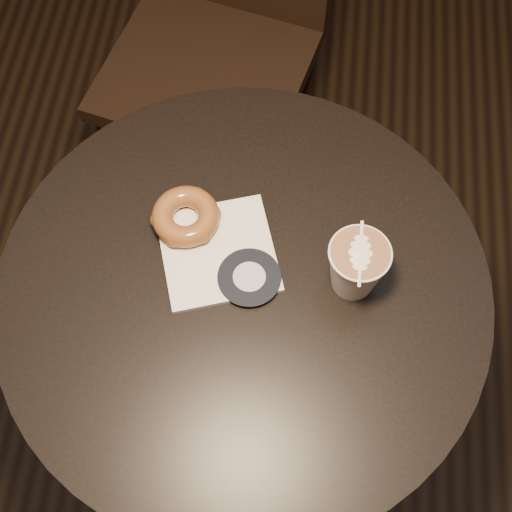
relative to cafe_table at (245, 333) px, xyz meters
name	(u,v)px	position (x,y,z in m)	size (l,w,h in m)	color
cafe_table	(245,333)	(0.00, 0.00, 0.00)	(0.70, 0.70, 0.75)	black
pastry_bag	(218,252)	(-0.04, 0.05, 0.20)	(0.16, 0.16, 0.01)	white
doughnut	(186,216)	(-0.09, 0.09, 0.22)	(0.10, 0.10, 0.03)	brown
latte_cup	(356,268)	(0.15, 0.02, 0.25)	(0.08, 0.08, 0.09)	silver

